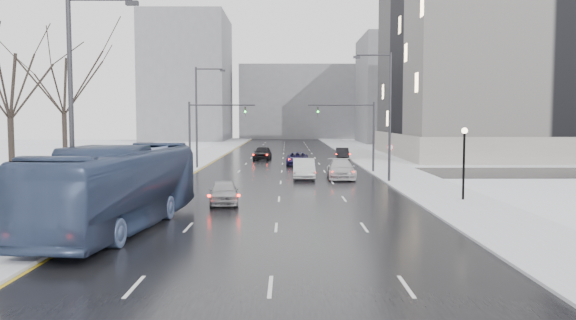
{
  "coord_description": "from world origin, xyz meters",
  "views": [
    {
      "loc": [
        0.49,
        -3.16,
        4.97
      ],
      "look_at": [
        0.55,
        30.27,
        2.5
      ],
      "focal_mm": 35.0,
      "sensor_mm": 36.0,
      "label": 1
    }
  ],
  "objects_px": {
    "tree_park_e": "(66,178)",
    "sedan_right_near": "(304,169)",
    "sedan_center_near": "(224,192)",
    "bus": "(119,187)",
    "tree_park_d": "(13,193)",
    "streetlight_r_mid": "(387,110)",
    "streetlight_l_near": "(77,103)",
    "mast_signal_left": "(201,128)",
    "sedan_right_distant": "(342,154)",
    "streetlight_l_far": "(199,112)",
    "sedan_center_far": "(262,153)",
    "mast_signal_right": "(362,128)",
    "sedan_right_cross": "(297,159)",
    "lamppost_r_mid": "(464,153)",
    "no_uturn_sign": "(390,150)",
    "sedan_right_far": "(341,169)"
  },
  "relations": [
    {
      "from": "streetlight_l_near",
      "to": "sedan_right_far",
      "type": "height_order",
      "value": "streetlight_l_near"
    },
    {
      "from": "mast_signal_left",
      "to": "sedan_right_distant",
      "type": "distance_m",
      "value": 22.33
    },
    {
      "from": "tree_park_d",
      "to": "sedan_center_near",
      "type": "distance_m",
      "value": 15.47
    },
    {
      "from": "lamppost_r_mid",
      "to": "mast_signal_right",
      "type": "height_order",
      "value": "mast_signal_right"
    },
    {
      "from": "mast_signal_right",
      "to": "sedan_right_near",
      "type": "relative_size",
      "value": 1.29
    },
    {
      "from": "mast_signal_left",
      "to": "no_uturn_sign",
      "type": "height_order",
      "value": "mast_signal_left"
    },
    {
      "from": "lamppost_r_mid",
      "to": "sedan_center_far",
      "type": "relative_size",
      "value": 0.88
    },
    {
      "from": "sedan_right_distant",
      "to": "sedan_right_near",
      "type": "bearing_deg",
      "value": -101.26
    },
    {
      "from": "tree_park_d",
      "to": "lamppost_r_mid",
      "type": "height_order",
      "value": "tree_park_d"
    },
    {
      "from": "sedan_right_cross",
      "to": "sedan_right_distant",
      "type": "distance_m",
      "value": 10.18
    },
    {
      "from": "sedan_center_near",
      "to": "bus",
      "type": "bearing_deg",
      "value": -123.65
    },
    {
      "from": "tree_park_e",
      "to": "sedan_right_near",
      "type": "xyz_separation_m",
      "value": [
        20.07,
        -1.38,
        0.87
      ]
    },
    {
      "from": "sedan_center_near",
      "to": "sedan_right_cross",
      "type": "height_order",
      "value": "sedan_center_near"
    },
    {
      "from": "no_uturn_sign",
      "to": "sedan_center_far",
      "type": "relative_size",
      "value": 0.56
    },
    {
      "from": "streetlight_r_mid",
      "to": "mast_signal_left",
      "type": "bearing_deg",
      "value": 152.69
    },
    {
      "from": "streetlight_l_far",
      "to": "sedan_right_distant",
      "type": "bearing_deg",
      "value": 39.39
    },
    {
      "from": "sedan_center_far",
      "to": "streetlight_l_far",
      "type": "bearing_deg",
      "value": -111.47
    },
    {
      "from": "sedan_right_far",
      "to": "tree_park_d",
      "type": "bearing_deg",
      "value": -157.88
    },
    {
      "from": "streetlight_l_near",
      "to": "sedan_center_far",
      "type": "xyz_separation_m",
      "value": [
        5.71,
        43.92,
        -4.75
      ]
    },
    {
      "from": "sedan_center_near",
      "to": "sedan_right_near",
      "type": "height_order",
      "value": "sedan_right_near"
    },
    {
      "from": "streetlight_r_mid",
      "to": "sedan_right_cross",
      "type": "height_order",
      "value": "streetlight_r_mid"
    },
    {
      "from": "sedan_right_near",
      "to": "sedan_right_far",
      "type": "bearing_deg",
      "value": 0.94
    },
    {
      "from": "sedan_right_near",
      "to": "tree_park_d",
      "type": "bearing_deg",
      "value": -156.08
    },
    {
      "from": "mast_signal_right",
      "to": "sedan_right_cross",
      "type": "relative_size",
      "value": 1.31
    },
    {
      "from": "streetlight_r_mid",
      "to": "lamppost_r_mid",
      "type": "distance_m",
      "value": 10.73
    },
    {
      "from": "mast_signal_right",
      "to": "sedan_right_far",
      "type": "height_order",
      "value": "mast_signal_right"
    },
    {
      "from": "streetlight_r_mid",
      "to": "streetlight_l_near",
      "type": "relative_size",
      "value": 1.0
    },
    {
      "from": "streetlight_l_far",
      "to": "mast_signal_left",
      "type": "relative_size",
      "value": 1.54
    },
    {
      "from": "streetlight_r_mid",
      "to": "sedan_center_far",
      "type": "bearing_deg",
      "value": 113.95
    },
    {
      "from": "sedan_right_near",
      "to": "sedan_center_far",
      "type": "relative_size",
      "value": 1.04
    },
    {
      "from": "sedan_right_near",
      "to": "streetlight_l_near",
      "type": "bearing_deg",
      "value": -113.68
    },
    {
      "from": "no_uturn_sign",
      "to": "sedan_right_distant",
      "type": "bearing_deg",
      "value": 95.54
    },
    {
      "from": "tree_park_d",
      "to": "sedan_right_far",
      "type": "relative_size",
      "value": 2.3
    },
    {
      "from": "streetlight_l_far",
      "to": "no_uturn_sign",
      "type": "relative_size",
      "value": 3.7
    },
    {
      "from": "lamppost_r_mid",
      "to": "sedan_center_near",
      "type": "xyz_separation_m",
      "value": [
        -14.16,
        -0.96,
        -2.21
      ]
    },
    {
      "from": "sedan_center_far",
      "to": "mast_signal_right",
      "type": "bearing_deg",
      "value": -54.29
    },
    {
      "from": "tree_park_e",
      "to": "streetlight_l_near",
      "type": "distance_m",
      "value": 26.61
    },
    {
      "from": "streetlight_l_far",
      "to": "streetlight_l_near",
      "type": "bearing_deg",
      "value": -90.0
    },
    {
      "from": "sedan_center_near",
      "to": "tree_park_e",
      "type": "bearing_deg",
      "value": 128.86
    },
    {
      "from": "streetlight_l_far",
      "to": "sedan_right_far",
      "type": "xyz_separation_m",
      "value": [
        13.08,
        -9.34,
        -4.79
      ]
    },
    {
      "from": "streetlight_l_near",
      "to": "sedan_right_cross",
      "type": "distance_m",
      "value": 37.73
    },
    {
      "from": "mast_signal_left",
      "to": "sedan_right_distant",
      "type": "bearing_deg",
      "value": 48.85
    },
    {
      "from": "streetlight_l_near",
      "to": "lamppost_r_mid",
      "type": "bearing_deg",
      "value": 27.55
    },
    {
      "from": "tree_park_d",
      "to": "mast_signal_right",
      "type": "distance_m",
      "value": 29.05
    },
    {
      "from": "lamppost_r_mid",
      "to": "tree_park_d",
      "type": "bearing_deg",
      "value": 172.09
    },
    {
      "from": "sedan_right_distant",
      "to": "bus",
      "type": "bearing_deg",
      "value": -105.91
    },
    {
      "from": "streetlight_l_near",
      "to": "bus",
      "type": "bearing_deg",
      "value": 54.21
    },
    {
      "from": "no_uturn_sign",
      "to": "sedan_right_cross",
      "type": "relative_size",
      "value": 0.54
    },
    {
      "from": "sedan_right_distant",
      "to": "mast_signal_right",
      "type": "bearing_deg",
      "value": -87.2
    },
    {
      "from": "no_uturn_sign",
      "to": "mast_signal_right",
      "type": "bearing_deg",
      "value": 115.11
    }
  ]
}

